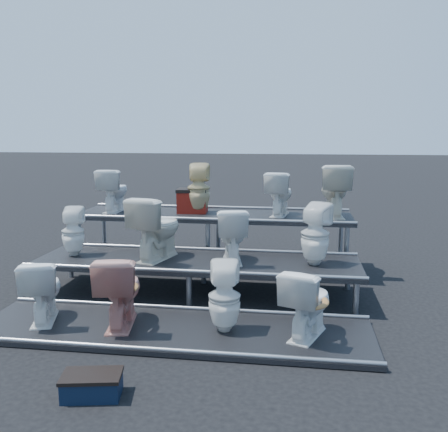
# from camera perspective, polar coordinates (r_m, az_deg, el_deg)

# --- Properties ---
(ground) EXTENTS (80.00, 80.00, 0.00)m
(ground) POSITION_cam_1_polar(r_m,az_deg,el_deg) (6.66, -3.10, -8.88)
(ground) COLOR black
(ground) RESTS_ON ground
(tier_front) EXTENTS (4.20, 1.20, 0.06)m
(tier_front) POSITION_cam_1_polar(r_m,az_deg,el_deg) (5.46, -5.88, -12.86)
(tier_front) COLOR black
(tier_front) RESTS_ON ground
(tier_mid) EXTENTS (4.20, 1.20, 0.46)m
(tier_mid) POSITION_cam_1_polar(r_m,az_deg,el_deg) (6.59, -3.12, -6.98)
(tier_mid) COLOR black
(tier_mid) RESTS_ON ground
(tier_back) EXTENTS (4.20, 1.20, 0.86)m
(tier_back) POSITION_cam_1_polar(r_m,az_deg,el_deg) (7.78, -1.22, -2.84)
(tier_back) COLOR black
(tier_back) RESTS_ON ground
(toilet_0) EXTENTS (0.59, 0.78, 0.70)m
(toilet_0) POSITION_cam_1_polar(r_m,az_deg,el_deg) (5.85, -20.05, -7.90)
(toilet_0) COLOR white
(toilet_0) RESTS_ON tier_front
(toilet_1) EXTENTS (0.56, 0.83, 0.79)m
(toilet_1) POSITION_cam_1_polar(r_m,az_deg,el_deg) (5.48, -11.84, -8.24)
(toilet_1) COLOR tan
(toilet_1) RESTS_ON tier_front
(toilet_2) EXTENTS (0.37, 0.38, 0.74)m
(toilet_2) POSITION_cam_1_polar(r_m,az_deg,el_deg) (5.22, 0.05, -9.22)
(toilet_2) COLOR white
(toilet_2) RESTS_ON tier_front
(toilet_3) EXTENTS (0.62, 0.80, 0.72)m
(toilet_3) POSITION_cam_1_polar(r_m,az_deg,el_deg) (5.17, 9.50, -9.66)
(toilet_3) COLOR white
(toilet_3) RESTS_ON tier_front
(toilet_4) EXTENTS (0.35, 0.36, 0.66)m
(toilet_4) POSITION_cam_1_polar(r_m,az_deg,el_deg) (6.98, -16.87, -1.70)
(toilet_4) COLOR white
(toilet_4) RESTS_ON tier_mid
(toilet_5) EXTENTS (0.66, 0.91, 0.83)m
(toilet_5) POSITION_cam_1_polar(r_m,az_deg,el_deg) (6.56, -7.71, -1.32)
(toilet_5) COLOR silver
(toilet_5) RESTS_ON tier_mid
(toilet_6) EXTENTS (0.51, 0.75, 0.70)m
(toilet_6) POSITION_cam_1_polar(r_m,az_deg,el_deg) (6.37, 0.90, -2.16)
(toilet_6) COLOR white
(toilet_6) RESTS_ON tier_mid
(toilet_7) EXTENTS (0.46, 0.47, 0.78)m
(toilet_7) POSITION_cam_1_polar(r_m,az_deg,el_deg) (6.31, 10.38, -2.06)
(toilet_7) COLOR white
(toilet_7) RESTS_ON tier_mid
(toilet_8) EXTENTS (0.38, 0.66, 0.67)m
(toilet_8) POSITION_cam_1_polar(r_m,az_deg,el_deg) (8.06, -12.48, 2.90)
(toilet_8) COLOR white
(toilet_8) RESTS_ON tier_back
(toilet_9) EXTENTS (0.38, 0.39, 0.77)m
(toilet_9) POSITION_cam_1_polar(r_m,az_deg,el_deg) (7.68, -2.91, 3.16)
(toilet_9) COLOR beige
(toilet_9) RESTS_ON tier_back
(toilet_10) EXTENTS (0.46, 0.69, 0.66)m
(toilet_10) POSITION_cam_1_polar(r_m,az_deg,el_deg) (7.54, 6.35, 2.57)
(toilet_10) COLOR white
(toilet_10) RESTS_ON tier_back
(toilet_11) EXTENTS (0.47, 0.78, 0.78)m
(toilet_11) POSITION_cam_1_polar(r_m,az_deg,el_deg) (7.55, 12.51, 2.87)
(toilet_11) COLOR silver
(toilet_11) RESTS_ON tier_back
(red_crate) EXTENTS (0.47, 0.39, 0.32)m
(red_crate) POSITION_cam_1_polar(r_m,az_deg,el_deg) (7.79, -3.62, 1.59)
(red_crate) COLOR maroon
(red_crate) RESTS_ON tier_back
(step_stool) EXTENTS (0.50, 0.36, 0.16)m
(step_stool) POSITION_cam_1_polar(r_m,az_deg,el_deg) (4.39, -14.85, -18.36)
(step_stool) COLOR black
(step_stool) RESTS_ON ground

